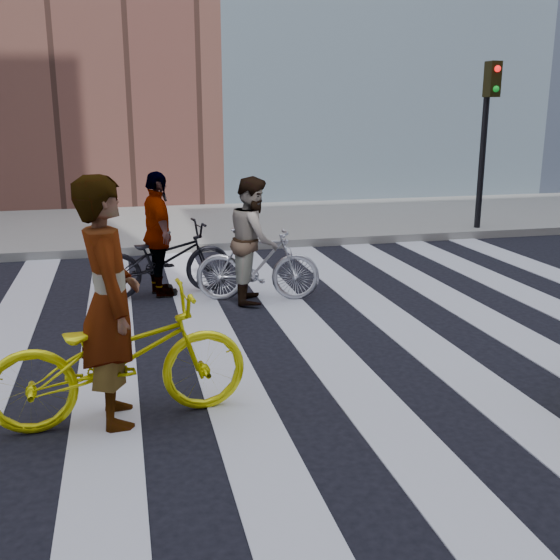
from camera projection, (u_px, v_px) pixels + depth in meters
name	position (u px, v px, depth m)	size (l,w,h in m)	color
ground	(368.00, 341.00, 7.12)	(100.00, 100.00, 0.00)	black
sidewalk_far	(243.00, 223.00, 14.15)	(100.00, 5.00, 0.15)	gray
zebra_crosswalk	(368.00, 340.00, 7.12)	(8.25, 10.00, 0.01)	silver
traffic_signal	(487.00, 119.00, 12.55)	(0.22, 0.42, 3.33)	black
bike_yellow_left	(120.00, 358.00, 5.18)	(0.71, 2.03, 1.06)	#F2F10D
bike_silver_mid	(258.00, 264.00, 8.53)	(0.46, 1.61, 0.97)	#B3B5BE
bike_dark_rear	(163.00, 259.00, 8.77)	(0.66, 1.88, 0.99)	black
rider_left	(109.00, 303.00, 5.06)	(0.72, 0.47, 1.98)	slate
rider_mid	(254.00, 240.00, 8.43)	(0.79, 0.62, 1.63)	slate
rider_rear	(158.00, 235.00, 8.67)	(0.98, 0.41, 1.67)	slate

